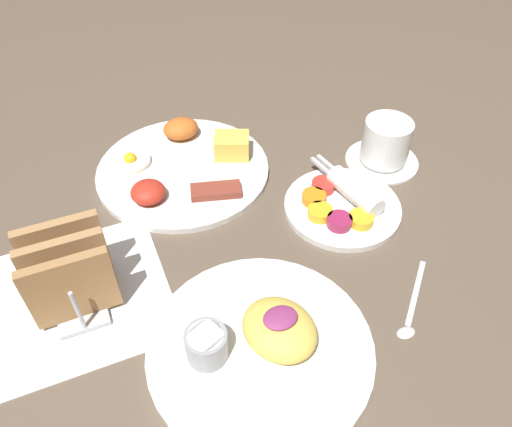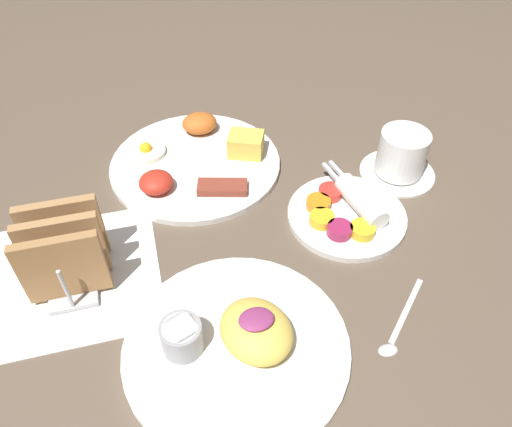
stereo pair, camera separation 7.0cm
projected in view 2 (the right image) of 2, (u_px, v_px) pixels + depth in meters
ground_plane at (244, 262)px, 0.68m from camera, size 3.00×3.00×0.00m
napkin_flat at (74, 276)px, 0.66m from camera, size 0.22×0.22×0.00m
plate_breakfast at (196, 160)px, 0.82m from camera, size 0.28×0.28×0.05m
plate_condiments at (347, 212)px, 0.73m from camera, size 0.17×0.19×0.04m
plate_foreground at (237, 341)px, 0.57m from camera, size 0.26×0.26×0.06m
toast_rack at (64, 251)px, 0.62m from camera, size 0.10×0.12×0.10m
coffee_cup at (401, 156)px, 0.78m from camera, size 0.12×0.12×0.08m
teaspoon at (398, 328)px, 0.60m from camera, size 0.10×0.09×0.01m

